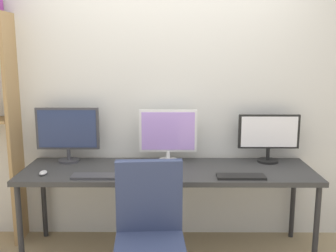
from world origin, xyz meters
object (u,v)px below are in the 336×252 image
object	(u,v)px
monitor_left	(68,132)
keyboard_right	(241,177)
monitor_center	(168,134)
monitor_right	(269,135)
desk	(168,174)
coffee_mug	(148,171)
computer_mouse	(43,173)
keyboard_left	(95,176)

from	to	relation	value
monitor_left	keyboard_right	xyz separation A→B (m)	(1.43, -0.44, -0.26)
monitor_center	monitor_right	world-z (taller)	monitor_center
monitor_center	keyboard_right	bearing A→B (deg)	-38.30
desk	coffee_mug	distance (m)	0.27
monitor_left	computer_mouse	xyz separation A→B (m)	(-0.11, -0.38, -0.25)
monitor_center	keyboard_left	size ratio (longest dim) A/B	1.42
monitor_left	monitor_right	world-z (taller)	monitor_left
monitor_right	keyboard_right	size ratio (longest dim) A/B	1.42
monitor_center	keyboard_left	world-z (taller)	monitor_center
monitor_right	keyboard_right	world-z (taller)	monitor_right
keyboard_right	monitor_left	bearing A→B (deg)	162.82
computer_mouse	coffee_mug	xyz separation A→B (m)	(0.83, -0.03, 0.03)
monitor_right	coffee_mug	world-z (taller)	monitor_right
keyboard_right	computer_mouse	xyz separation A→B (m)	(-1.54, 0.06, 0.01)
desk	keyboard_right	bearing A→B (deg)	-22.33
keyboard_left	monitor_right	bearing A→B (deg)	17.18
desk	monitor_right	size ratio (longest dim) A/B	4.53
desk	keyboard_left	distance (m)	0.61
monitor_left	coffee_mug	distance (m)	0.86
desk	coffee_mug	size ratio (longest dim) A/B	22.47
keyboard_left	coffee_mug	world-z (taller)	coffee_mug
monitor_right	computer_mouse	xyz separation A→B (m)	(-1.85, -0.38, -0.22)
desk	monitor_left	bearing A→B (deg)	166.30
monitor_left	monitor_center	size ratio (longest dim) A/B	1.10
desk	monitor_left	world-z (taller)	monitor_left
desk	computer_mouse	bearing A→B (deg)	-170.36
keyboard_right	computer_mouse	distance (m)	1.54
keyboard_left	computer_mouse	distance (m)	0.42
keyboard_right	computer_mouse	size ratio (longest dim) A/B	3.85
monitor_right	keyboard_right	distance (m)	0.59
monitor_center	coffee_mug	bearing A→B (deg)	-110.20
monitor_right	keyboard_left	world-z (taller)	monitor_right
desk	monitor_center	distance (m)	0.37
computer_mouse	monitor_left	bearing A→B (deg)	74.33
desk	monitor_left	size ratio (longest dim) A/B	4.37
keyboard_left	monitor_center	bearing A→B (deg)	38.30
keyboard_left	keyboard_right	bearing A→B (deg)	0.00
keyboard_left	coffee_mug	size ratio (longest dim) A/B	3.31
monitor_center	keyboard_right	world-z (taller)	monitor_center
keyboard_right	computer_mouse	bearing A→B (deg)	177.61
monitor_left	coffee_mug	bearing A→B (deg)	-29.74
monitor_left	monitor_center	world-z (taller)	monitor_left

